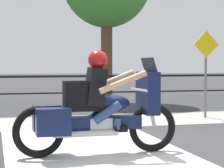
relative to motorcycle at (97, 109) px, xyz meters
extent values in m
plane|color=#38383A|center=(1.19, 0.43, -0.69)|extent=(120.00, 120.00, 0.00)
cube|color=#A8A59E|center=(1.19, 3.83, -0.69)|extent=(44.00, 2.40, 0.01)
cube|color=silver|center=(0.02, 0.23, -0.69)|extent=(2.74, 6.00, 0.01)
cube|color=black|center=(1.19, 5.39, 0.34)|extent=(36.00, 0.04, 0.06)
cube|color=black|center=(1.19, 5.39, -0.11)|extent=(36.00, 0.03, 0.04)
cylinder|color=black|center=(1.19, 5.39, -0.16)|extent=(0.05, 0.05, 1.07)
torus|color=black|center=(0.88, 0.00, -0.32)|extent=(0.75, 0.11, 0.75)
torus|color=black|center=(-0.86, 0.00, -0.32)|extent=(0.75, 0.11, 0.75)
cube|color=#141E47|center=(0.01, 0.00, -0.22)|extent=(1.33, 0.22, 0.20)
cube|color=silver|center=(0.05, 0.00, -0.27)|extent=(0.34, 0.26, 0.26)
ellipsoid|color=#141E47|center=(0.22, 0.00, 0.07)|extent=(0.58, 0.30, 0.26)
cube|color=black|center=(-0.16, 0.00, 0.01)|extent=(0.77, 0.28, 0.08)
cube|color=#141E47|center=(0.80, 0.00, 0.22)|extent=(0.20, 0.59, 0.65)
cube|color=#1E232B|center=(0.82, 0.00, 0.65)|extent=(0.10, 0.50, 0.24)
cylinder|color=silver|center=(0.66, 0.00, 0.27)|extent=(0.04, 0.70, 0.04)
cylinder|color=silver|center=(-0.20, -0.16, -0.35)|extent=(0.96, 0.09, 0.09)
cube|color=#141E47|center=(-0.68, -0.24, -0.15)|extent=(0.48, 0.28, 0.38)
cube|color=#141E47|center=(-0.68, 0.24, -0.15)|extent=(0.48, 0.28, 0.38)
cylinder|color=silver|center=(0.85, 0.00, -0.05)|extent=(0.18, 0.06, 0.54)
cube|color=black|center=(-0.02, 0.00, 0.32)|extent=(0.32, 0.36, 0.59)
sphere|color=tan|center=(0.02, 0.00, 0.71)|extent=(0.23, 0.23, 0.23)
sphere|color=#B21919|center=(0.02, 0.00, 0.73)|extent=(0.29, 0.29, 0.29)
cylinder|color=#33477A|center=(0.13, -0.15, -0.05)|extent=(0.44, 0.13, 0.34)
cylinder|color=#33477A|center=(0.28, -0.15, -0.22)|extent=(0.11, 0.11, 0.16)
cube|color=black|center=(0.33, -0.15, -0.30)|extent=(0.20, 0.10, 0.09)
cylinder|color=#33477A|center=(0.13, 0.15, -0.05)|extent=(0.44, 0.13, 0.34)
cylinder|color=#33477A|center=(0.28, 0.15, -0.22)|extent=(0.11, 0.11, 0.16)
cube|color=black|center=(0.33, 0.15, -0.30)|extent=(0.20, 0.10, 0.09)
cylinder|color=tan|center=(0.32, -0.30, 0.40)|extent=(0.72, 0.09, 0.34)
cylinder|color=tan|center=(0.32, 0.30, 0.40)|extent=(0.72, 0.09, 0.34)
cube|color=black|center=(-0.32, 0.00, 0.23)|extent=(0.34, 0.29, 0.37)
cylinder|color=slate|center=(3.69, 3.71, 0.31)|extent=(0.06, 0.06, 2.01)
cube|color=yellow|center=(3.69, 3.69, 1.17)|extent=(0.68, 0.02, 0.68)
cylinder|color=brown|center=(2.36, 8.63, 0.86)|extent=(0.40, 0.40, 3.10)
camera|label=1|loc=(-1.47, -6.31, 0.65)|focal=70.00mm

